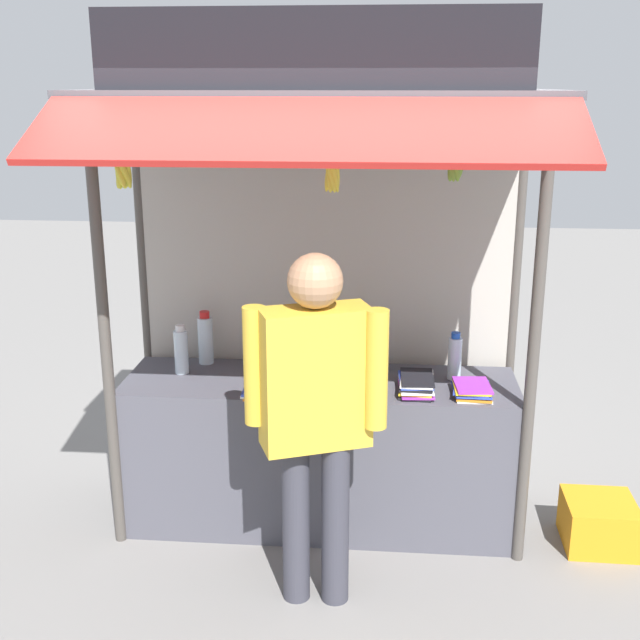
{
  "coord_description": "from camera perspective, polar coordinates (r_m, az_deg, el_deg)",
  "views": [
    {
      "loc": [
        0.36,
        -4.12,
        2.44
      ],
      "look_at": [
        0.0,
        0.0,
        1.21
      ],
      "focal_mm": 44.92,
      "sensor_mm": 36.0,
      "label": 1
    }
  ],
  "objects": [
    {
      "name": "ground_plane",
      "position": [
        4.8,
        0.0,
        -13.94
      ],
      "size": [
        20.0,
        20.0,
        0.0
      ],
      "primitive_type": "plane",
      "color": "slate"
    },
    {
      "name": "stall_counter",
      "position": [
        4.6,
        0.0,
        -9.34
      ],
      "size": [
        2.17,
        0.63,
        0.86
      ],
      "primitive_type": "cube",
      "color": "#4C4C56",
      "rests_on": "ground"
    },
    {
      "name": "stall_structure",
      "position": [
        4.29,
        0.1,
        5.98
      ],
      "size": [
        2.37,
        1.44,
        2.75
      ],
      "color": "#4C4742",
      "rests_on": "ground"
    },
    {
      "name": "water_bottle_front_right",
      "position": [
        4.54,
        3.07,
        -2.0
      ],
      "size": [
        0.08,
        0.08,
        0.29
      ],
      "color": "silver",
      "rests_on": "stall_counter"
    },
    {
      "name": "water_bottle_far_right",
      "position": [
        4.48,
        9.58,
        -2.63
      ],
      "size": [
        0.08,
        0.08,
        0.27
      ],
      "color": "silver",
      "rests_on": "stall_counter"
    },
    {
      "name": "water_bottle_back_left",
      "position": [
        4.57,
        -9.86,
        -2.17
      ],
      "size": [
        0.08,
        0.08,
        0.28
      ],
      "color": "silver",
      "rests_on": "stall_counter"
    },
    {
      "name": "water_bottle_center",
      "position": [
        4.44,
        3.8,
        -2.61
      ],
      "size": [
        0.08,
        0.08,
        0.27
      ],
      "color": "silver",
      "rests_on": "stall_counter"
    },
    {
      "name": "water_bottle_far_left",
      "position": [
        4.7,
        -8.16,
        -1.35
      ],
      "size": [
        0.09,
        0.09,
        0.31
      ],
      "color": "silver",
      "rests_on": "stall_counter"
    },
    {
      "name": "magazine_stack_mid_left",
      "position": [
        4.35,
        -0.34,
        -4.38
      ],
      "size": [
        0.2,
        0.31,
        0.05
      ],
      "color": "yellow",
      "rests_on": "stall_counter"
    },
    {
      "name": "magazine_stack_back_right",
      "position": [
        4.23,
        -4.14,
        -5.03
      ],
      "size": [
        0.21,
        0.27,
        0.05
      ],
      "color": "blue",
      "rests_on": "stall_counter"
    },
    {
      "name": "magazine_stack_left",
      "position": [
        4.29,
        10.8,
        -4.9
      ],
      "size": [
        0.21,
        0.27,
        0.06
      ],
      "color": "white",
      "rests_on": "stall_counter"
    },
    {
      "name": "magazine_stack_front_left",
      "position": [
        4.29,
        6.88,
        -4.57
      ],
      "size": [
        0.2,
        0.31,
        0.09
      ],
      "color": "black",
      "rests_on": "stall_counter"
    },
    {
      "name": "banana_bunch_inner_right",
      "position": [
        3.74,
        9.6,
        10.81
      ],
      "size": [
        0.08,
        0.08,
        0.27
      ],
      "color": "#332D23"
    },
    {
      "name": "banana_bunch_inner_left",
      "position": [
        3.74,
        0.9,
        10.35
      ],
      "size": [
        0.09,
        0.08,
        0.32
      ],
      "color": "#332D23"
    },
    {
      "name": "banana_bunch_rightmost",
      "position": [
        3.93,
        -13.85,
        10.23
      ],
      "size": [
        0.1,
        0.1,
        0.32
      ],
      "color": "#332D23"
    },
    {
      "name": "vendor_person",
      "position": [
        3.67,
        -0.33,
        -5.8
      ],
      "size": [
        0.66,
        0.37,
        1.73
      ],
      "rotation": [
        0.0,
        0.0,
        0.37
      ],
      "color": "#383842",
      "rests_on": "ground"
    },
    {
      "name": "plastic_crate",
      "position": [
        4.75,
        19.24,
        -13.48
      ],
      "size": [
        0.38,
        0.38,
        0.26
      ],
      "primitive_type": "cube",
      "rotation": [
        0.0,
        0.0,
        -0.02
      ],
      "color": "orange",
      "rests_on": "ground"
    }
  ]
}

